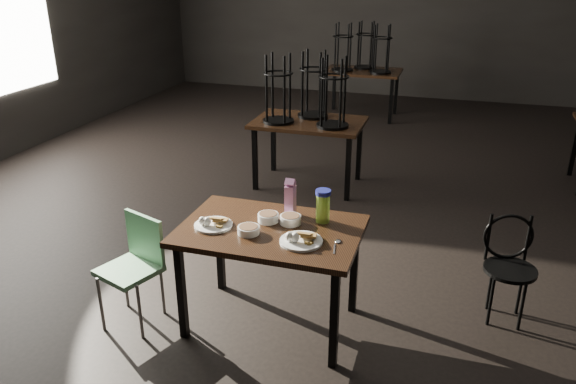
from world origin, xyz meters
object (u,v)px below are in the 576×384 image
(juice_carton, at_px, (290,198))
(water_bottle, at_px, (323,206))
(main_table, at_px, (270,239))
(school_chair, at_px, (135,260))
(bentwood_chair, at_px, (509,260))

(juice_carton, height_order, water_bottle, juice_carton)
(main_table, bearing_deg, school_chair, -166.77)
(bentwood_chair, bearing_deg, school_chair, -173.49)
(water_bottle, bearing_deg, bentwood_chair, 17.08)
(juice_carton, bearing_deg, bentwood_chair, 12.91)
(juice_carton, xyz_separation_m, school_chair, (-0.98, -0.46, -0.40))
(school_chair, bearing_deg, bentwood_chair, 38.03)
(main_table, bearing_deg, bentwood_chair, 20.70)
(main_table, xyz_separation_m, bentwood_chair, (1.56, 0.59, -0.22))
(main_table, distance_m, juice_carton, 0.33)
(main_table, height_order, school_chair, school_chair)
(juice_carton, bearing_deg, school_chair, -154.77)
(juice_carton, relative_size, water_bottle, 1.17)
(juice_carton, xyz_separation_m, water_bottle, (0.24, -0.04, -0.01))
(juice_carton, relative_size, school_chair, 0.34)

